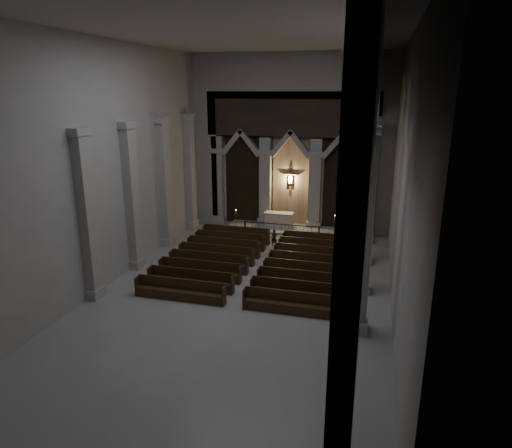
# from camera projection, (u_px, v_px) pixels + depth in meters

# --- Properties ---
(room) EXTENTS (24.00, 24.10, 12.00)m
(room) POSITION_uv_depth(u_px,v_px,m) (244.00, 136.00, 20.49)
(room) COLOR gray
(room) RESTS_ON ground
(sanctuary_wall) EXTENTS (14.00, 0.77, 12.00)m
(sanctuary_wall) POSITION_uv_depth(u_px,v_px,m) (291.00, 135.00, 31.46)
(sanctuary_wall) COLOR #A7A59C
(sanctuary_wall) RESTS_ON ground
(right_arcade) EXTENTS (1.00, 24.00, 12.00)m
(right_arcade) POSITION_uv_depth(u_px,v_px,m) (371.00, 131.00, 20.30)
(right_arcade) COLOR #A7A59C
(right_arcade) RESTS_ON ground
(left_pilasters) EXTENTS (0.60, 13.00, 8.03)m
(left_pilasters) POSITION_uv_depth(u_px,v_px,m) (150.00, 192.00, 26.44)
(left_pilasters) COLOR #A7A59C
(left_pilasters) RESTS_ON ground
(sanctuary_step) EXTENTS (8.50, 2.60, 0.15)m
(sanctuary_step) POSITION_uv_depth(u_px,v_px,m) (287.00, 229.00, 32.44)
(sanctuary_step) COLOR #A7A59C
(sanctuary_step) RESTS_ON ground
(altar) EXTENTS (2.07, 0.83, 1.05)m
(altar) POSITION_uv_depth(u_px,v_px,m) (279.00, 220.00, 32.60)
(altar) COLOR beige
(altar) RESTS_ON sanctuary_step
(altar_rail) EXTENTS (5.15, 0.09, 1.01)m
(altar_rail) POSITION_uv_depth(u_px,v_px,m) (281.00, 228.00, 30.53)
(altar_rail) COLOR black
(altar_rail) RESTS_ON ground
(candle_stand_left) EXTENTS (0.26, 0.26, 1.53)m
(candle_stand_left) POSITION_uv_depth(u_px,v_px,m) (236.00, 225.00, 32.28)
(candle_stand_left) COLOR olive
(candle_stand_left) RESTS_ON ground
(candle_stand_right) EXTENTS (0.27, 0.27, 1.58)m
(candle_stand_right) POSITION_uv_depth(u_px,v_px,m) (334.00, 232.00, 30.63)
(candle_stand_right) COLOR olive
(candle_stand_right) RESTS_ON ground
(pews) EXTENTS (9.89, 9.41, 1.00)m
(pews) POSITION_uv_depth(u_px,v_px,m) (259.00, 265.00, 25.10)
(pews) COLOR black
(pews) RESTS_ON ground
(worshipper) EXTENTS (0.42, 0.30, 1.08)m
(worshipper) POSITION_uv_depth(u_px,v_px,m) (274.00, 238.00, 28.97)
(worshipper) COLOR black
(worshipper) RESTS_ON ground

